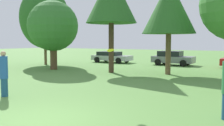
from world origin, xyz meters
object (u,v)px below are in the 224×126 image
at_px(person_thrower, 4,74).
at_px(frisbee, 111,50).
at_px(tree_1, 53,26).
at_px(parked_car_grey, 172,58).
at_px(tree_0, 45,18).
at_px(tree_3, 169,7).
at_px(parked_car_silver, 111,57).

height_order(person_thrower, frisbee, frisbee).
xyz_separation_m(person_thrower, tree_1, (-5.17, 8.67, 2.53)).
distance_m(tree_1, parked_car_grey, 11.51).
bearing_deg(tree_0, frisbee, -38.53).
bearing_deg(tree_1, tree_0, 141.96).
bearing_deg(parked_car_grey, frisbee, -80.23).
bearing_deg(person_thrower, parked_car_grey, 74.87).
relative_size(frisbee, tree_3, 0.04).
height_order(tree_3, parked_car_silver, tree_3).
bearing_deg(tree_0, tree_1, -38.04).
relative_size(person_thrower, tree_3, 0.29).
height_order(person_thrower, parked_car_silver, person_thrower).
bearing_deg(tree_3, tree_1, -170.26).
height_order(person_thrower, tree_0, tree_0).
bearing_deg(frisbee, tree_0, 141.47).
height_order(frisbee, tree_1, tree_1).
distance_m(person_thrower, tree_1, 10.41).
xyz_separation_m(frisbee, parked_car_silver, (-8.99, 15.97, -1.36)).
distance_m(tree_0, parked_car_silver, 7.93).
bearing_deg(parked_car_silver, frisbee, -59.16).
distance_m(tree_1, tree_3, 9.21).
relative_size(tree_1, parked_car_silver, 1.28).
distance_m(tree_3, parked_car_silver, 11.29).
relative_size(tree_0, tree_1, 1.35).
bearing_deg(tree_0, person_thrower, -52.59).
bearing_deg(frisbee, tree_3, 94.53).
bearing_deg(person_thrower, tree_1, 113.16).
bearing_deg(tree_3, person_thrower, -110.62).
height_order(tree_1, tree_3, tree_3).
bearing_deg(parked_car_silver, tree_3, -37.22).
bearing_deg(tree_1, parked_car_grey, 48.46).
bearing_deg(tree_1, tree_3, 9.74).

